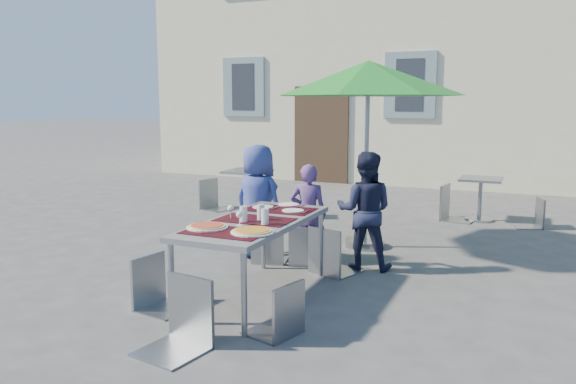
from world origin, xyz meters
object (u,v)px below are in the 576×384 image
at_px(chair_5, 180,271).
at_px(child_0, 258,202).
at_px(pizza_near_right, 252,231).
at_px(chair_4, 280,277).
at_px(pizza_near_left, 207,226).
at_px(chair_2, 331,222).
at_px(cafe_table_0, 248,184).
at_px(child_2, 365,211).
at_px(chair_3, 155,251).
at_px(patio_umbrella, 368,80).
at_px(bg_chair_l_1, 453,181).
at_px(bg_chair_r_1, 535,195).
at_px(dining_table, 255,226).
at_px(bg_chair_r_0, 298,186).
at_px(child_1, 308,214).
at_px(chair_0, 269,221).
at_px(bg_chair_l_0, 212,176).
at_px(chair_1, 307,222).
at_px(cafe_table_1, 480,193).

bearing_deg(chair_5, child_0, 103.30).
relative_size(pizza_near_right, chair_4, 0.43).
bearing_deg(pizza_near_right, pizza_near_left, 179.31).
distance_m(chair_2, cafe_table_0, 3.58).
height_order(child_2, chair_3, child_2).
relative_size(patio_umbrella, bg_chair_l_1, 2.23).
height_order(child_0, chair_5, child_0).
bearing_deg(chair_5, cafe_table_0, 112.16).
xyz_separation_m(chair_3, patio_umbrella, (1.12, 2.87, 1.58)).
distance_m(child_2, bg_chair_r_1, 3.48).
relative_size(dining_table, chair_5, 1.82).
xyz_separation_m(child_2, bg_chair_l_1, (0.54, 3.09, -0.03)).
relative_size(chair_5, bg_chair_l_1, 0.97).
bearing_deg(patio_umbrella, chair_4, -86.98).
xyz_separation_m(chair_3, cafe_table_0, (-1.29, 4.24, -0.04)).
xyz_separation_m(dining_table, patio_umbrella, (0.44, 2.24, 1.41)).
height_order(child_0, child_2, child_0).
bearing_deg(bg_chair_r_0, chair_5, -77.59).
xyz_separation_m(child_0, child_1, (0.63, 0.02, -0.10)).
distance_m(child_2, chair_4, 2.07).
bearing_deg(chair_3, bg_chair_r_0, 95.26).
bearing_deg(cafe_table_0, chair_0, -57.68).
xyz_separation_m(child_1, bg_chair_l_1, (1.19, 3.16, 0.05)).
relative_size(dining_table, child_2, 1.41).
height_order(pizza_near_left, bg_chair_l_1, bg_chair_l_1).
relative_size(bg_chair_l_0, bg_chair_l_1, 0.94).
distance_m(child_1, child_2, 0.65).
height_order(pizza_near_right, bg_chair_r_0, bg_chair_r_0).
relative_size(chair_0, bg_chair_r_1, 1.03).
bearing_deg(chair_0, bg_chair_r_1, 49.41).
relative_size(pizza_near_left, bg_chair_r_0, 0.41).
distance_m(child_2, bg_chair_l_0, 4.14).
xyz_separation_m(chair_1, patio_umbrella, (0.38, 1.07, 1.60)).
bearing_deg(chair_2, patio_umbrella, 89.23).
xyz_separation_m(pizza_near_right, child_2, (0.46, 1.82, -0.11)).
bearing_deg(chair_3, child_1, 68.91).
bearing_deg(pizza_near_right, cafe_table_0, 118.21).
height_order(patio_umbrella, cafe_table_1, patio_umbrella).
distance_m(pizza_near_right, chair_0, 1.71).
bearing_deg(chair_1, chair_3, -112.32).
bearing_deg(chair_4, pizza_near_right, 146.43).
bearing_deg(cafe_table_1, bg_chair_r_1, -14.08).
xyz_separation_m(pizza_near_left, chair_1, (0.27, 1.66, -0.26)).
bearing_deg(child_1, dining_table, 76.10).
xyz_separation_m(child_1, patio_umbrella, (0.40, 0.99, 1.53)).
relative_size(child_2, chair_4, 1.55).
bearing_deg(dining_table, cafe_table_1, 70.19).
bearing_deg(chair_5, chair_3, 138.27).
bearing_deg(cafe_table_0, dining_table, -61.32).
height_order(pizza_near_right, child_1, child_1).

